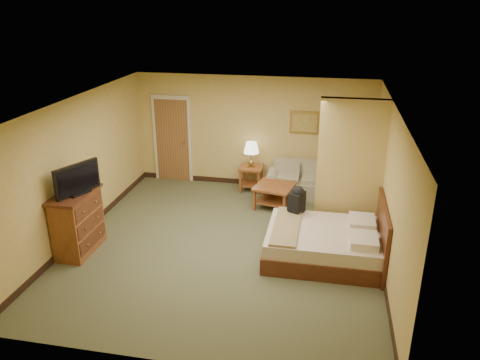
% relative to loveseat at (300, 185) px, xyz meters
% --- Properties ---
extents(floor, '(6.00, 6.00, 0.00)m').
position_rel_loveseat_xyz_m(floor, '(-1.18, -2.57, -0.25)').
color(floor, '#505336').
rests_on(floor, ground).
extents(ceiling, '(6.00, 6.00, 0.00)m').
position_rel_loveseat_xyz_m(ceiling, '(-1.18, -2.57, 2.35)').
color(ceiling, white).
rests_on(ceiling, back_wall).
extents(back_wall, '(5.50, 0.02, 2.60)m').
position_rel_loveseat_xyz_m(back_wall, '(-1.18, 0.43, 1.05)').
color(back_wall, tan).
rests_on(back_wall, floor).
extents(left_wall, '(0.02, 6.00, 2.60)m').
position_rel_loveseat_xyz_m(left_wall, '(-3.93, -2.57, 1.05)').
color(left_wall, tan).
rests_on(left_wall, floor).
extents(right_wall, '(0.02, 6.00, 2.60)m').
position_rel_loveseat_xyz_m(right_wall, '(1.57, -2.57, 1.05)').
color(right_wall, tan).
rests_on(right_wall, floor).
extents(partition, '(1.20, 0.15, 2.60)m').
position_rel_loveseat_xyz_m(partition, '(0.97, -1.64, 1.05)').
color(partition, tan).
rests_on(partition, floor).
extents(door, '(0.94, 0.16, 2.10)m').
position_rel_loveseat_xyz_m(door, '(-3.13, 0.40, 0.78)').
color(door, beige).
rests_on(door, floor).
extents(baseboard, '(5.50, 0.02, 0.12)m').
position_rel_loveseat_xyz_m(baseboard, '(-1.18, 0.42, -0.19)').
color(baseboard, black).
rests_on(baseboard, floor).
extents(loveseat, '(1.55, 0.72, 0.78)m').
position_rel_loveseat_xyz_m(loveseat, '(0.00, 0.00, 0.00)').
color(loveseat, tan).
rests_on(loveseat, floor).
extents(side_table, '(0.53, 0.53, 0.59)m').
position_rel_loveseat_xyz_m(side_table, '(-1.15, 0.08, 0.13)').
color(side_table, brown).
rests_on(side_table, floor).
extents(table_lamp, '(0.35, 0.35, 0.58)m').
position_rel_loveseat_xyz_m(table_lamp, '(-1.15, 0.08, 0.77)').
color(table_lamp, olive).
rests_on(table_lamp, side_table).
extents(coffee_table, '(0.92, 0.92, 0.50)m').
position_rel_loveseat_xyz_m(coffee_table, '(-0.50, -0.74, 0.10)').
color(coffee_table, brown).
rests_on(coffee_table, floor).
extents(wall_picture, '(0.66, 0.04, 0.52)m').
position_rel_loveseat_xyz_m(wall_picture, '(0.00, 0.41, 1.35)').
color(wall_picture, '#B78E3F').
rests_on(wall_picture, back_wall).
extents(dresser, '(0.55, 1.05, 1.12)m').
position_rel_loveseat_xyz_m(dresser, '(-3.65, -3.25, 0.31)').
color(dresser, brown).
rests_on(dresser, floor).
extents(tv, '(0.40, 0.82, 0.53)m').
position_rel_loveseat_xyz_m(tv, '(-3.55, -3.25, 1.11)').
color(tv, black).
rests_on(tv, dresser).
extents(bed, '(1.96, 1.65, 1.07)m').
position_rel_loveseat_xyz_m(bed, '(0.64, -2.67, 0.04)').
color(bed, '#461F10').
rests_on(bed, floor).
extents(backpack, '(0.31, 0.36, 0.53)m').
position_rel_loveseat_xyz_m(backpack, '(0.07, -2.05, 0.55)').
color(backpack, black).
rests_on(backpack, bed).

